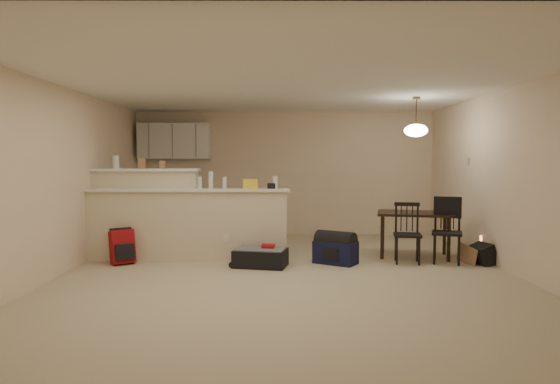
{
  "coord_description": "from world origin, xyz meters",
  "views": [
    {
      "loc": [
        -0.12,
        -6.64,
        1.52
      ],
      "look_at": [
        -0.1,
        0.7,
        1.05
      ],
      "focal_mm": 32.0,
      "sensor_mm": 36.0,
      "label": 1
    }
  ],
  "objects_px": {
    "black_daypack": "(482,255)",
    "dining_chair_far": "(447,231)",
    "suitcase": "(261,258)",
    "navy_duffel": "(335,252)",
    "dining_chair_near": "(407,233)",
    "red_backpack": "(122,247)",
    "dining_table": "(414,218)",
    "pendant_lamp": "(416,130)"
  },
  "relations": [
    {
      "from": "dining_chair_near",
      "to": "red_backpack",
      "type": "relative_size",
      "value": 1.8
    },
    {
      "from": "dining_table",
      "to": "pendant_lamp",
      "type": "distance_m",
      "value": 1.37
    },
    {
      "from": "red_backpack",
      "to": "black_daypack",
      "type": "bearing_deg",
      "value": -33.42
    },
    {
      "from": "dining_chair_near",
      "to": "suitcase",
      "type": "relative_size",
      "value": 1.22
    },
    {
      "from": "dining_chair_near",
      "to": "red_backpack",
      "type": "xyz_separation_m",
      "value": [
        -4.2,
        -0.03,
        -0.2
      ]
    },
    {
      "from": "dining_table",
      "to": "dining_chair_far",
      "type": "relative_size",
      "value": 1.32
    },
    {
      "from": "suitcase",
      "to": "navy_duffel",
      "type": "distance_m",
      "value": 1.11
    },
    {
      "from": "dining_chair_far",
      "to": "black_daypack",
      "type": "xyz_separation_m",
      "value": [
        0.49,
        -0.1,
        -0.33
      ]
    },
    {
      "from": "dining_chair_near",
      "to": "red_backpack",
      "type": "height_order",
      "value": "dining_chair_near"
    },
    {
      "from": "suitcase",
      "to": "dining_chair_far",
      "type": "bearing_deg",
      "value": 16.84
    },
    {
      "from": "dining_table",
      "to": "black_daypack",
      "type": "xyz_separation_m",
      "value": [
        0.84,
        -0.6,
        -0.47
      ]
    },
    {
      "from": "red_backpack",
      "to": "navy_duffel",
      "type": "distance_m",
      "value": 3.13
    },
    {
      "from": "black_daypack",
      "to": "dining_chair_far",
      "type": "bearing_deg",
      "value": 61.92
    },
    {
      "from": "dining_chair_near",
      "to": "black_daypack",
      "type": "height_order",
      "value": "dining_chair_near"
    },
    {
      "from": "dining_table",
      "to": "suitcase",
      "type": "distance_m",
      "value": 2.55
    },
    {
      "from": "navy_duffel",
      "to": "dining_chair_near",
      "type": "bearing_deg",
      "value": 33.93
    },
    {
      "from": "dining_chair_far",
      "to": "suitcase",
      "type": "height_order",
      "value": "dining_chair_far"
    },
    {
      "from": "dining_chair_near",
      "to": "dining_chair_far",
      "type": "relative_size",
      "value": 0.93
    },
    {
      "from": "dining_chair_far",
      "to": "dining_table",
      "type": "bearing_deg",
      "value": 144.22
    },
    {
      "from": "suitcase",
      "to": "red_backpack",
      "type": "bearing_deg",
      "value": -173.6
    },
    {
      "from": "dining_chair_far",
      "to": "red_backpack",
      "type": "bearing_deg",
      "value": -160.57
    },
    {
      "from": "navy_duffel",
      "to": "dining_chair_far",
      "type": "bearing_deg",
      "value": 33.24
    },
    {
      "from": "pendant_lamp",
      "to": "navy_duffel",
      "type": "relative_size",
      "value": 1.03
    },
    {
      "from": "dining_table",
      "to": "navy_duffel",
      "type": "relative_size",
      "value": 2.09
    },
    {
      "from": "pendant_lamp",
      "to": "dining_chair_far",
      "type": "xyz_separation_m",
      "value": [
        0.35,
        -0.5,
        -1.51
      ]
    },
    {
      "from": "dining_table",
      "to": "dining_chair_near",
      "type": "height_order",
      "value": "dining_chair_near"
    },
    {
      "from": "dining_chair_near",
      "to": "navy_duffel",
      "type": "bearing_deg",
      "value": -168.49
    },
    {
      "from": "pendant_lamp",
      "to": "navy_duffel",
      "type": "xyz_separation_m",
      "value": [
        -1.3,
        -0.52,
        -1.83
      ]
    },
    {
      "from": "pendant_lamp",
      "to": "suitcase",
      "type": "distance_m",
      "value": 3.12
    },
    {
      "from": "pendant_lamp",
      "to": "red_backpack",
      "type": "height_order",
      "value": "pendant_lamp"
    },
    {
      "from": "red_backpack",
      "to": "dining_table",
      "type": "bearing_deg",
      "value": -25.89
    },
    {
      "from": "dining_chair_far",
      "to": "navy_duffel",
      "type": "height_order",
      "value": "dining_chair_far"
    },
    {
      "from": "dining_chair_far",
      "to": "suitcase",
      "type": "xyz_separation_m",
      "value": [
        -2.74,
        -0.23,
        -0.35
      ]
    },
    {
      "from": "red_backpack",
      "to": "pendant_lamp",
      "type": "bearing_deg",
      "value": -25.89
    },
    {
      "from": "pendant_lamp",
      "to": "suitcase",
      "type": "relative_size",
      "value": 0.85
    },
    {
      "from": "dining_chair_far",
      "to": "suitcase",
      "type": "bearing_deg",
      "value": -156.12
    },
    {
      "from": "dining_chair_far",
      "to": "red_backpack",
      "type": "distance_m",
      "value": 4.78
    },
    {
      "from": "dining_chair_near",
      "to": "black_daypack",
      "type": "distance_m",
      "value": 1.12
    },
    {
      "from": "dining_table",
      "to": "dining_chair_near",
      "type": "distance_m",
      "value": 0.57
    },
    {
      "from": "dining_table",
      "to": "dining_chair_far",
      "type": "distance_m",
      "value": 0.62
    },
    {
      "from": "dining_chair_near",
      "to": "dining_table",
      "type": "bearing_deg",
      "value": 74.53
    },
    {
      "from": "navy_duffel",
      "to": "black_daypack",
      "type": "height_order",
      "value": "navy_duffel"
    }
  ]
}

